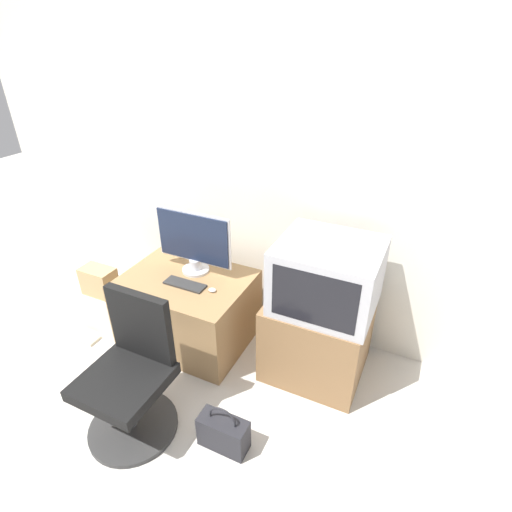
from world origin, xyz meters
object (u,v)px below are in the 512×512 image
at_px(cardboard_box_lower, 106,309).
at_px(crt_tv, 327,276).
at_px(book, 85,337).
at_px(handbag, 223,433).
at_px(keyboard, 185,284).
at_px(main_monitor, 194,242).
at_px(mouse, 212,290).
at_px(office_chair, 131,379).

bearing_deg(cardboard_box_lower, crt_tv, 8.60).
height_order(cardboard_box_lower, book, cardboard_box_lower).
bearing_deg(handbag, keyboard, 135.51).
bearing_deg(cardboard_box_lower, main_monitor, 22.86).
xyz_separation_m(mouse, crt_tv, (0.74, 0.14, 0.23)).
bearing_deg(office_chair, cardboard_box_lower, 143.22).
bearing_deg(book, main_monitor, 34.27).
bearing_deg(main_monitor, mouse, -36.18).
relative_size(mouse, book, 0.24).
xyz_separation_m(main_monitor, keyboard, (0.03, -0.20, -0.23)).
height_order(handbag, book, handbag).
height_order(main_monitor, crt_tv, main_monitor).
xyz_separation_m(main_monitor, handbag, (0.68, -0.83, -0.66)).
distance_m(main_monitor, mouse, 0.38).
distance_m(handbag, book, 1.46).
relative_size(main_monitor, cardboard_box_lower, 1.85).
xyz_separation_m(main_monitor, crt_tv, (0.99, -0.04, 0.01)).
relative_size(main_monitor, office_chair, 0.69).
bearing_deg(handbag, main_monitor, 129.37).
distance_m(main_monitor, cardboard_box_lower, 0.97).
height_order(keyboard, crt_tv, crt_tv).
distance_m(office_chair, handbag, 0.60).
bearing_deg(mouse, handbag, -56.22).
relative_size(mouse, office_chair, 0.06).
height_order(mouse, crt_tv, crt_tv).
relative_size(mouse, handbag, 0.18).
bearing_deg(crt_tv, book, -164.95).
bearing_deg(handbag, crt_tv, 68.99).
bearing_deg(mouse, keyboard, -175.88).
bearing_deg(book, handbag, -13.17).
height_order(office_chair, book, office_chair).
bearing_deg(handbag, cardboard_box_lower, 158.53).
distance_m(keyboard, book, 0.98).
bearing_deg(office_chair, mouse, 81.59).
xyz_separation_m(office_chair, cardboard_box_lower, (-0.83, 0.62, -0.21)).
relative_size(cardboard_box_lower, handbag, 1.05).
relative_size(cardboard_box_lower, book, 1.44).
height_order(mouse, office_chair, office_chair).
bearing_deg(mouse, main_monitor, 143.82).
bearing_deg(cardboard_box_lower, handbag, -21.47).
bearing_deg(crt_tv, keyboard, -170.58).
height_order(cardboard_box_lower, handbag, cardboard_box_lower).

